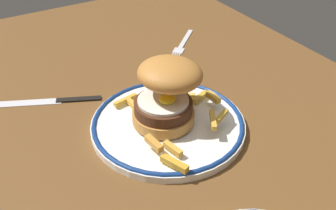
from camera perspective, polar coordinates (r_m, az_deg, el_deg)
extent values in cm
cube|color=brown|center=(63.04, -2.40, -7.37)|extent=(125.21, 91.74, 4.00)
cylinder|color=white|center=(64.84, 0.00, -2.88)|extent=(25.09, 25.09, 1.20)
torus|color=navy|center=(64.47, 0.00, -2.46)|extent=(24.69, 24.69, 0.80)
cylinder|color=#B97C36|center=(63.68, -0.67, -1.54)|extent=(10.00, 10.00, 1.80)
cylinder|color=#472615|center=(62.62, -0.68, -0.22)|extent=(9.28, 9.28, 1.81)
cylinder|color=white|center=(61.95, -0.69, 0.64)|extent=(8.08, 8.08, 0.50)
ellipsoid|color=yellow|center=(61.13, -0.10, 0.87)|extent=(2.60, 2.60, 1.40)
ellipsoid|color=#BD7935|center=(61.22, 0.31, 4.50)|extent=(11.60, 11.85, 5.17)
cube|color=gold|center=(56.06, 1.32, -8.23)|extent=(4.45, 2.54, 1.00)
cube|color=gold|center=(57.60, -2.05, -5.50)|extent=(3.66, 1.36, 0.98)
cube|color=gold|center=(58.28, 0.70, -6.27)|extent=(3.58, 1.53, 0.87)
cube|color=gold|center=(61.51, 6.48, -2.11)|extent=(4.25, 2.99, 0.78)
cube|color=gold|center=(62.64, 7.69, -1.58)|extent=(2.03, 3.16, 0.73)
cube|color=gold|center=(69.08, 4.65, 1.16)|extent=(2.05, 3.84, 0.86)
cube|color=gold|center=(67.42, 6.51, 1.11)|extent=(3.01, 1.04, 0.96)
cube|color=gold|center=(69.30, 2.68, 1.32)|extent=(2.27, 3.09, 0.77)
cube|color=gold|center=(67.66, -5.29, 0.26)|extent=(3.00, 0.80, 0.78)
cube|color=gold|center=(68.63, -6.14, 0.73)|extent=(1.58, 4.64, 0.72)
cube|color=silver|center=(93.05, 2.53, 9.50)|extent=(7.47, 8.07, 0.36)
cube|color=silver|center=(87.87, 1.52, 7.87)|extent=(3.24, 3.26, 0.32)
cube|color=silver|center=(85.82, 1.61, 7.16)|extent=(1.81, 1.95, 0.28)
cube|color=silver|center=(85.93, 1.28, 7.20)|extent=(1.81, 1.95, 0.28)
cube|color=silver|center=(86.05, 0.96, 7.25)|extent=(1.81, 1.95, 0.28)
cube|color=silver|center=(86.17, 0.64, 7.30)|extent=(1.81, 1.95, 0.28)
cube|color=black|center=(73.26, -12.71, 0.88)|extent=(4.42, 7.77, 0.70)
cube|color=silver|center=(74.91, -19.14, 0.40)|extent=(6.21, 10.75, 0.24)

